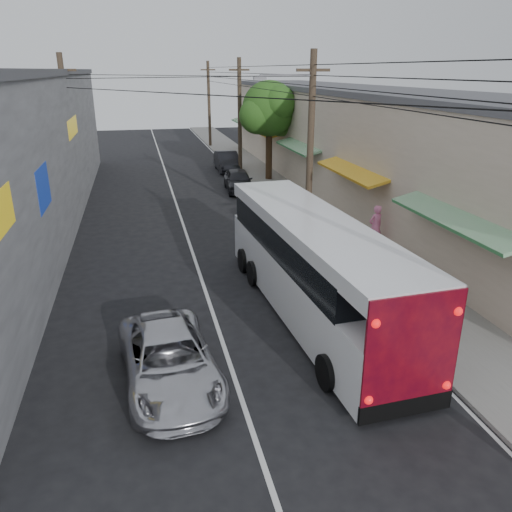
{
  "coord_description": "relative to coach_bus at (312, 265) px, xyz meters",
  "views": [
    {
      "loc": [
        -1.89,
        -7.2,
        7.22
      ],
      "look_at": [
        1.58,
        7.63,
        1.52
      ],
      "focal_mm": 35.0,
      "sensor_mm": 36.0,
      "label": 1
    }
  ],
  "objects": [
    {
      "name": "coach_bus",
      "position": [
        0.0,
        0.0,
        0.0
      ],
      "size": [
        2.95,
        10.94,
        3.12
      ],
      "rotation": [
        0.0,
        0.0,
        0.05
      ],
      "color": "white",
      "rests_on": "ground"
    },
    {
      "name": "pedestrian_far",
      "position": [
        2.71,
        8.84,
        -0.71
      ],
      "size": [
        0.88,
        0.76,
        1.57
      ],
      "primitive_type": "imported",
      "rotation": [
        0.0,
        0.0,
        2.9
      ],
      "color": "#8CAECC",
      "rests_on": "sidewalk"
    },
    {
      "name": "building_right",
      "position": [
        7.99,
        15.8,
        1.53
      ],
      "size": [
        7.09,
        40.0,
        6.25
      ],
      "color": "beige",
      "rests_on": "ground"
    },
    {
      "name": "sidewalk",
      "position": [
        3.5,
        13.8,
        -1.56
      ],
      "size": [
        3.0,
        80.0,
        0.12
      ],
      "primitive_type": "cube",
      "color": "slate",
      "rests_on": "ground"
    },
    {
      "name": "parked_suv",
      "position": [
        1.6,
        6.8,
        -0.86
      ],
      "size": [
        2.58,
        5.4,
        1.52
      ],
      "primitive_type": "imported",
      "rotation": [
        0.0,
        0.0,
        0.09
      ],
      "color": "#98989F",
      "rests_on": "ground"
    },
    {
      "name": "jeepney",
      "position": [
        -4.56,
        -2.81,
        -0.97
      ],
      "size": [
        2.56,
        4.84,
        1.3
      ],
      "primitive_type": "imported",
      "rotation": [
        0.0,
        0.0,
        0.09
      ],
      "color": "silver",
      "rests_on": "ground"
    },
    {
      "name": "parked_car_mid",
      "position": [
        1.13,
        17.05,
        -0.93
      ],
      "size": [
        1.87,
        4.1,
        1.36
      ],
      "primitive_type": "imported",
      "rotation": [
        0.0,
        0.0,
        -0.07
      ],
      "color": "#232327",
      "rests_on": "ground"
    },
    {
      "name": "ground",
      "position": [
        -3.0,
        -6.2,
        -1.62
      ],
      "size": [
        120.0,
        120.0,
        0.0
      ],
      "primitive_type": "plane",
      "color": "black",
      "rests_on": "ground"
    },
    {
      "name": "utility_poles",
      "position": [
        0.13,
        14.13,
        2.51
      ],
      "size": [
        11.8,
        45.28,
        8.0
      ],
      "color": "#473828",
      "rests_on": "ground"
    },
    {
      "name": "parked_car_far",
      "position": [
        1.6,
        23.81,
        -0.89
      ],
      "size": [
        1.59,
        4.42,
        1.45
      ],
      "primitive_type": "imported",
      "rotation": [
        0.0,
        0.0,
        -0.01
      ],
      "color": "black",
      "rests_on": "ground"
    },
    {
      "name": "pedestrian_near",
      "position": [
        4.55,
        4.92,
        -0.57
      ],
      "size": [
        0.77,
        0.6,
        1.85
      ],
      "primitive_type": "imported",
      "rotation": [
        0.0,
        0.0,
        3.41
      ],
      "color": "pink",
      "rests_on": "sidewalk"
    },
    {
      "name": "street_tree",
      "position": [
        3.88,
        19.82,
        3.06
      ],
      "size": [
        4.4,
        4.0,
        6.6
      ],
      "color": "#3F2B19",
      "rests_on": "ground"
    }
  ]
}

